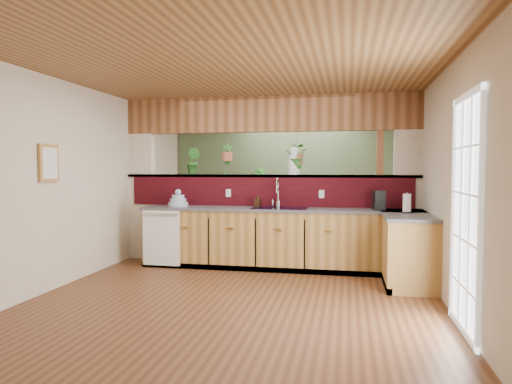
% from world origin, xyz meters
% --- Properties ---
extents(ground, '(4.60, 7.00, 0.01)m').
position_xyz_m(ground, '(0.00, 0.00, 0.00)').
color(ground, '#57311B').
rests_on(ground, ground).
extents(ceiling, '(4.60, 7.00, 0.01)m').
position_xyz_m(ceiling, '(0.00, 0.00, 2.60)').
color(ceiling, brown).
rests_on(ceiling, ground).
extents(wall_back, '(4.60, 0.02, 2.60)m').
position_xyz_m(wall_back, '(0.00, 3.50, 1.30)').
color(wall_back, beige).
rests_on(wall_back, ground).
extents(wall_front, '(4.60, 0.02, 2.60)m').
position_xyz_m(wall_front, '(0.00, -3.50, 1.30)').
color(wall_front, beige).
rests_on(wall_front, ground).
extents(wall_left, '(0.02, 7.00, 2.60)m').
position_xyz_m(wall_left, '(-2.30, 0.00, 1.30)').
color(wall_left, beige).
rests_on(wall_left, ground).
extents(wall_right, '(0.02, 7.00, 2.60)m').
position_xyz_m(wall_right, '(2.30, 0.00, 1.30)').
color(wall_right, beige).
rests_on(wall_right, ground).
extents(pass_through_partition, '(4.60, 0.21, 2.60)m').
position_xyz_m(pass_through_partition, '(0.03, 1.35, 1.19)').
color(pass_through_partition, beige).
rests_on(pass_through_partition, ground).
extents(pass_through_ledge, '(4.60, 0.21, 0.04)m').
position_xyz_m(pass_through_ledge, '(0.00, 1.35, 1.37)').
color(pass_through_ledge, brown).
rests_on(pass_through_ledge, ground).
extents(header_beam, '(4.60, 0.15, 0.55)m').
position_xyz_m(header_beam, '(0.00, 1.35, 2.33)').
color(header_beam, brown).
rests_on(header_beam, ground).
extents(sage_backwall, '(4.55, 0.02, 2.55)m').
position_xyz_m(sage_backwall, '(0.00, 3.48, 1.30)').
color(sage_backwall, '#4A5F41').
rests_on(sage_backwall, ground).
extents(countertop, '(4.14, 1.52, 0.90)m').
position_xyz_m(countertop, '(0.84, 0.87, 0.45)').
color(countertop, olive).
rests_on(countertop, ground).
extents(dishwasher, '(0.58, 0.03, 0.82)m').
position_xyz_m(dishwasher, '(-1.48, 0.66, 0.46)').
color(dishwasher, white).
rests_on(dishwasher, ground).
extents(navy_sink, '(0.82, 0.50, 0.18)m').
position_xyz_m(navy_sink, '(0.25, 0.98, 0.82)').
color(navy_sink, black).
rests_on(navy_sink, countertop).
extents(french_door, '(0.06, 1.02, 2.16)m').
position_xyz_m(french_door, '(2.27, -1.30, 1.05)').
color(french_door, white).
rests_on(french_door, ground).
extents(framed_print, '(0.04, 0.35, 0.45)m').
position_xyz_m(framed_print, '(-2.27, -0.80, 1.55)').
color(framed_print, olive).
rests_on(framed_print, wall_left).
extents(faucet, '(0.19, 0.19, 0.44)m').
position_xyz_m(faucet, '(0.20, 1.13, 1.14)').
color(faucet, '#B7B7B2').
rests_on(faucet, countertop).
extents(dish_stack, '(0.31, 0.31, 0.27)m').
position_xyz_m(dish_stack, '(-1.32, 0.96, 0.98)').
color(dish_stack, '#99AAC6').
rests_on(dish_stack, countertop).
extents(soap_dispenser, '(0.10, 0.10, 0.19)m').
position_xyz_m(soap_dispenser, '(-0.11, 1.13, 1.00)').
color(soap_dispenser, '#372014').
rests_on(soap_dispenser, countertop).
extents(coffee_maker, '(0.15, 0.25, 0.28)m').
position_xyz_m(coffee_maker, '(1.67, 0.96, 1.03)').
color(coffee_maker, black).
rests_on(coffee_maker, countertop).
extents(paper_towel, '(0.13, 0.13, 0.27)m').
position_xyz_m(paper_towel, '(2.00, 0.59, 1.02)').
color(paper_towel, black).
rests_on(paper_towel, countertop).
extents(glass_jar, '(0.19, 0.19, 0.42)m').
position_xyz_m(glass_jar, '(0.43, 1.35, 1.60)').
color(glass_jar, silver).
rests_on(glass_jar, pass_through_ledge).
extents(ledge_plant_left, '(0.28, 0.26, 0.43)m').
position_xyz_m(ledge_plant_left, '(-1.21, 1.35, 1.60)').
color(ledge_plant_left, '#266222').
rests_on(ledge_plant_left, pass_through_ledge).
extents(hanging_plant_a, '(0.21, 0.17, 0.46)m').
position_xyz_m(hanging_plant_a, '(-0.64, 1.35, 1.82)').
color(hanging_plant_a, brown).
rests_on(hanging_plant_a, header_beam).
extents(hanging_plant_b, '(0.40, 0.37, 0.50)m').
position_xyz_m(hanging_plant_b, '(0.47, 1.35, 1.83)').
color(hanging_plant_b, brown).
rests_on(hanging_plant_b, header_beam).
extents(shelving_console, '(1.44, 0.45, 0.95)m').
position_xyz_m(shelving_console, '(-0.75, 3.25, 0.50)').
color(shelving_console, black).
rests_on(shelving_console, ground).
extents(shelf_plant_a, '(0.24, 0.16, 0.44)m').
position_xyz_m(shelf_plant_a, '(-1.22, 3.25, 1.19)').
color(shelf_plant_a, '#266222').
rests_on(shelf_plant_a, shelving_console).
extents(shelf_plant_b, '(0.34, 0.34, 0.52)m').
position_xyz_m(shelf_plant_b, '(-0.50, 3.25, 1.24)').
color(shelf_plant_b, '#266222').
rests_on(shelf_plant_b, shelving_console).
extents(floor_plant, '(0.72, 0.65, 0.70)m').
position_xyz_m(floor_plant, '(1.12, 2.28, 0.35)').
color(floor_plant, '#266222').
rests_on(floor_plant, ground).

